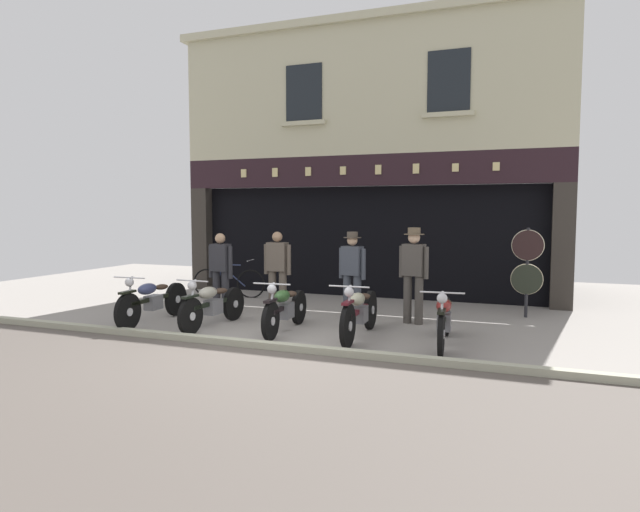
{
  "coord_description": "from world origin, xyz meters",
  "views": [
    {
      "loc": [
        3.61,
        -7.1,
        2.03
      ],
      "look_at": [
        -0.12,
        2.76,
        1.16
      ],
      "focal_mm": 30.85,
      "sensor_mm": 36.0,
      "label": 1
    }
  ],
  "objects": [
    {
      "name": "ground",
      "position": [
        0.0,
        -0.98,
        -0.04
      ],
      "size": [
        21.04,
        22.0,
        0.18
      ],
      "color": "gray"
    },
    {
      "name": "shop_facade",
      "position": [
        0.0,
        7.0,
        1.73
      ],
      "size": [
        9.34,
        4.42,
        6.43
      ],
      "color": "black",
      "rests_on": "ground"
    },
    {
      "name": "motorcycle_left",
      "position": [
        -2.71,
        1.04,
        0.42
      ],
      "size": [
        0.62,
        2.07,
        0.92
      ],
      "rotation": [
        0.0,
        0.0,
        3.17
      ],
      "color": "black",
      "rests_on": "ground"
    },
    {
      "name": "motorcycle_center_left",
      "position": [
        -1.49,
        1.09,
        0.41
      ],
      "size": [
        0.62,
        1.93,
        0.9
      ],
      "rotation": [
        0.0,
        0.0,
        3.1
      ],
      "color": "black",
      "rests_on": "ground"
    },
    {
      "name": "motorcycle_center",
      "position": [
        -0.16,
        1.21,
        0.41
      ],
      "size": [
        0.62,
        1.93,
        0.9
      ],
      "rotation": [
        0.0,
        0.0,
        3.2
      ],
      "color": "black",
      "rests_on": "ground"
    },
    {
      "name": "motorcycle_center_right",
      "position": [
        1.14,
        1.21,
        0.43
      ],
      "size": [
        0.62,
        2.06,
        0.93
      ],
      "rotation": [
        0.0,
        0.0,
        3.17
      ],
      "color": "black",
      "rests_on": "ground"
    },
    {
      "name": "motorcycle_right",
      "position": [
        2.47,
        1.21,
        0.41
      ],
      "size": [
        0.62,
        1.93,
        0.9
      ],
      "rotation": [
        0.0,
        0.0,
        3.22
      ],
      "color": "black",
      "rests_on": "ground"
    },
    {
      "name": "salesman_left",
      "position": [
        -2.1,
        2.39,
        0.87
      ],
      "size": [
        0.56,
        0.26,
        1.58
      ],
      "rotation": [
        0.0,
        0.0,
        3.04
      ],
      "color": "#2D2D33",
      "rests_on": "ground"
    },
    {
      "name": "shopkeeper_center",
      "position": [
        -0.87,
        2.44,
        0.9
      ],
      "size": [
        0.56,
        0.25,
        1.63
      ],
      "rotation": [
        0.0,
        0.0,
        3.15
      ],
      "color": "brown",
      "rests_on": "ground"
    },
    {
      "name": "salesman_right",
      "position": [
        0.54,
        2.73,
        0.91
      ],
      "size": [
        0.55,
        0.33,
        1.64
      ],
      "rotation": [
        0.0,
        0.0,
        2.94
      ],
      "color": "#3D424C",
      "rests_on": "ground"
    },
    {
      "name": "assistant_far_right",
      "position": [
        1.72,
        2.63,
        0.97
      ],
      "size": [
        0.55,
        0.36,
        1.73
      ],
      "rotation": [
        0.0,
        0.0,
        2.92
      ],
      "color": "#47423D",
      "rests_on": "ground"
    },
    {
      "name": "tyre_sign_pole",
      "position": [
        3.62,
        3.97,
        1.03
      ],
      "size": [
        0.59,
        0.07,
        1.71
      ],
      "color": "#232328",
      "rests_on": "ground"
    },
    {
      "name": "advert_board_near",
      "position": [
        -2.23,
        5.4,
        1.78
      ],
      "size": [
        0.7,
        0.03,
        1.03
      ],
      "color": "silver"
    },
    {
      "name": "advert_board_far",
      "position": [
        -3.44,
        5.4,
        1.86
      ],
      "size": [
        0.71,
        0.03,
        0.89
      ],
      "color": "beige"
    },
    {
      "name": "leaning_bicycle",
      "position": [
        -2.96,
        4.15,
        0.36
      ],
      "size": [
        1.74,
        0.52,
        0.93
      ],
      "rotation": [
        0.0,
        0.0,
        -1.39
      ],
      "color": "black",
      "rests_on": "ground"
    }
  ]
}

